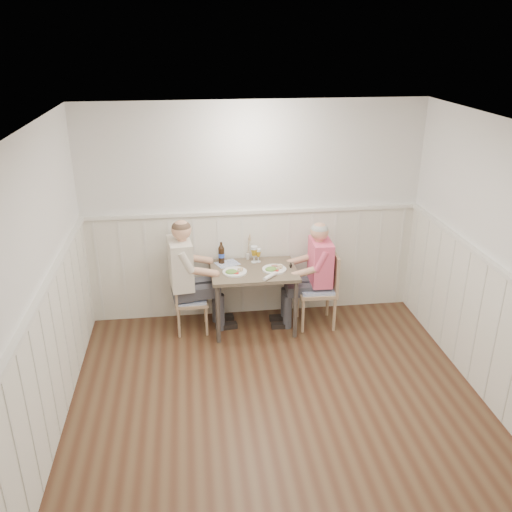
{
  "coord_description": "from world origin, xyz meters",
  "views": [
    {
      "loc": [
        -0.74,
        -3.8,
        3.3
      ],
      "look_at": [
        -0.05,
        1.64,
        1.0
      ],
      "focal_mm": 38.0,
      "sensor_mm": 36.0,
      "label": 1
    }
  ],
  "objects_px": {
    "dining_table": "(254,277)",
    "beer_bottle": "(221,254)",
    "chair_right": "(321,286)",
    "grass_vase": "(248,247)",
    "chair_left": "(187,297)",
    "diner_cream": "(186,285)",
    "man_in_pink": "(316,282)"
  },
  "relations": [
    {
      "from": "chair_left",
      "to": "diner_cream",
      "type": "xyz_separation_m",
      "value": [
        -0.01,
        0.01,
        0.16
      ]
    },
    {
      "from": "chair_right",
      "to": "chair_left",
      "type": "relative_size",
      "value": 1.17
    },
    {
      "from": "grass_vase",
      "to": "chair_left",
      "type": "bearing_deg",
      "value": -158.91
    },
    {
      "from": "diner_cream",
      "to": "grass_vase",
      "type": "height_order",
      "value": "diner_cream"
    },
    {
      "from": "dining_table",
      "to": "man_in_pink",
      "type": "relative_size",
      "value": 0.75
    },
    {
      "from": "man_in_pink",
      "to": "beer_bottle",
      "type": "xyz_separation_m",
      "value": [
        -1.1,
        0.22,
        0.32
      ]
    },
    {
      "from": "dining_table",
      "to": "beer_bottle",
      "type": "xyz_separation_m",
      "value": [
        -0.36,
        0.23,
        0.21
      ]
    },
    {
      "from": "beer_bottle",
      "to": "chair_left",
      "type": "bearing_deg",
      "value": -154.2
    },
    {
      "from": "diner_cream",
      "to": "chair_left",
      "type": "bearing_deg",
      "value": -48.97
    },
    {
      "from": "chair_right",
      "to": "beer_bottle",
      "type": "relative_size",
      "value": 3.51
    },
    {
      "from": "dining_table",
      "to": "diner_cream",
      "type": "height_order",
      "value": "diner_cream"
    },
    {
      "from": "man_in_pink",
      "to": "diner_cream",
      "type": "height_order",
      "value": "diner_cream"
    },
    {
      "from": "chair_right",
      "to": "man_in_pink",
      "type": "relative_size",
      "value": 0.71
    },
    {
      "from": "man_in_pink",
      "to": "beer_bottle",
      "type": "height_order",
      "value": "man_in_pink"
    },
    {
      "from": "chair_left",
      "to": "grass_vase",
      "type": "bearing_deg",
      "value": 21.09
    },
    {
      "from": "dining_table",
      "to": "diner_cream",
      "type": "distance_m",
      "value": 0.79
    },
    {
      "from": "man_in_pink",
      "to": "grass_vase",
      "type": "bearing_deg",
      "value": 158.73
    },
    {
      "from": "chair_left",
      "to": "diner_cream",
      "type": "distance_m",
      "value": 0.16
    },
    {
      "from": "chair_right",
      "to": "diner_cream",
      "type": "relative_size",
      "value": 0.66
    },
    {
      "from": "dining_table",
      "to": "chair_right",
      "type": "bearing_deg",
      "value": -1.82
    },
    {
      "from": "beer_bottle",
      "to": "chair_right",
      "type": "bearing_deg",
      "value": -12.31
    },
    {
      "from": "diner_cream",
      "to": "grass_vase",
      "type": "relative_size",
      "value": 4.1
    },
    {
      "from": "chair_left",
      "to": "beer_bottle",
      "type": "height_order",
      "value": "beer_bottle"
    },
    {
      "from": "man_in_pink",
      "to": "beer_bottle",
      "type": "relative_size",
      "value": 4.95
    },
    {
      "from": "dining_table",
      "to": "grass_vase",
      "type": "height_order",
      "value": "grass_vase"
    },
    {
      "from": "beer_bottle",
      "to": "dining_table",
      "type": "bearing_deg",
      "value": -32.56
    },
    {
      "from": "chair_left",
      "to": "man_in_pink",
      "type": "bearing_deg",
      "value": -0.59
    },
    {
      "from": "diner_cream",
      "to": "beer_bottle",
      "type": "distance_m",
      "value": 0.55
    },
    {
      "from": "grass_vase",
      "to": "diner_cream",
      "type": "bearing_deg",
      "value": -160.07
    },
    {
      "from": "chair_right",
      "to": "grass_vase",
      "type": "xyz_separation_m",
      "value": [
        -0.84,
        0.34,
        0.4
      ]
    },
    {
      "from": "chair_right",
      "to": "diner_cream",
      "type": "height_order",
      "value": "diner_cream"
    },
    {
      "from": "man_in_pink",
      "to": "grass_vase",
      "type": "relative_size",
      "value": 3.83
    }
  ]
}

